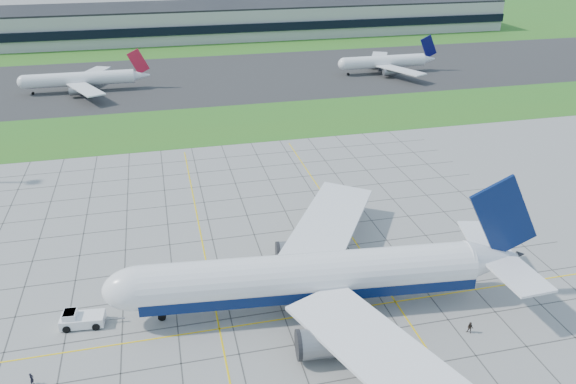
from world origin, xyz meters
The scene contains 12 objects.
ground centered at (0.00, 0.00, 0.00)m, with size 1400.00×1400.00×0.00m, color #979791.
grass_median centered at (0.00, 90.00, 0.02)m, with size 700.00×35.00×0.04m, color #3C7120.
asphalt_taxiway centered at (0.00, 145.00, 0.03)m, with size 700.00×75.00×0.04m, color #383838.
grass_far centered at (0.00, 255.00, 0.02)m, with size 700.00×145.00×0.04m, color #3C7120.
apron_markings centered at (0.43, 11.09, 0.02)m, with size 120.00×130.00×0.03m.
terminal centered at (40.00, 229.87, 7.89)m, with size 260.00×43.00×15.80m.
airliner centered at (4.81, -0.20, 5.72)m, with size 66.45×67.04×20.92m.
pushback_tug centered at (-29.94, 3.68, 1.14)m, with size 9.34×3.76×2.57m.
crew_near centered at (-35.03, -7.35, 0.94)m, with size 0.68×0.45×1.87m, color black.
crew_far centered at (25.56, -11.47, 0.94)m, with size 0.91×0.71×1.88m, color black.
distant_jet_1 centered at (-40.36, 136.27, 4.49)m, with size 42.19×42.66×14.08m.
distant_jet_2 centered at (72.91, 136.24, 4.49)m, with size 38.48×42.66×14.08m.
Camera 1 is at (-15.45, -68.34, 54.62)m, focal length 35.00 mm.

